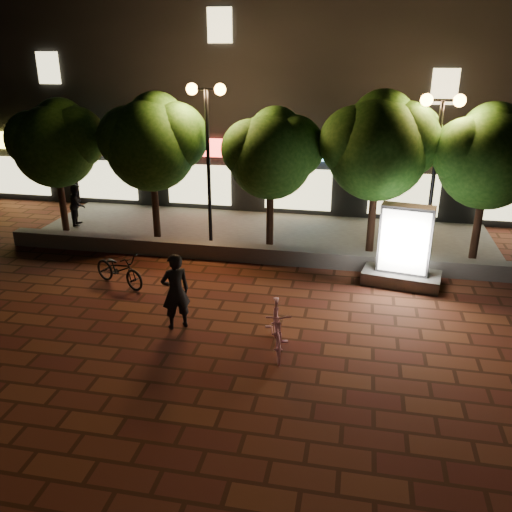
% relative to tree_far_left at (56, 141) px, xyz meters
% --- Properties ---
extents(ground, '(80.00, 80.00, 0.00)m').
position_rel_tree_far_left_xyz_m(ground, '(6.95, -5.46, -3.29)').
color(ground, brown).
rests_on(ground, ground).
extents(retaining_wall, '(16.00, 0.45, 0.50)m').
position_rel_tree_far_left_xyz_m(retaining_wall, '(6.95, -1.46, -3.04)').
color(retaining_wall, slate).
rests_on(retaining_wall, ground).
extents(sidewalk, '(16.00, 5.00, 0.08)m').
position_rel_tree_far_left_xyz_m(sidewalk, '(6.95, 1.04, -3.25)').
color(sidewalk, slate).
rests_on(sidewalk, ground).
extents(building_block, '(28.00, 8.12, 11.30)m').
position_rel_tree_far_left_xyz_m(building_block, '(6.94, 7.53, 1.70)').
color(building_block, black).
rests_on(building_block, ground).
extents(tree_far_left, '(3.36, 2.80, 4.63)m').
position_rel_tree_far_left_xyz_m(tree_far_left, '(0.00, 0.00, 0.00)').
color(tree_far_left, black).
rests_on(tree_far_left, sidewalk).
extents(tree_left, '(3.60, 3.00, 4.89)m').
position_rel_tree_far_left_xyz_m(tree_left, '(3.50, 0.00, 0.15)').
color(tree_left, black).
rests_on(tree_left, sidewalk).
extents(tree_mid, '(3.24, 2.70, 4.50)m').
position_rel_tree_far_left_xyz_m(tree_mid, '(7.50, -0.00, -0.08)').
color(tree_mid, black).
rests_on(tree_mid, sidewalk).
extents(tree_right, '(3.72, 3.10, 5.07)m').
position_rel_tree_far_left_xyz_m(tree_right, '(10.80, 0.00, 0.27)').
color(tree_right, black).
rests_on(tree_right, sidewalk).
extents(tree_far_right, '(3.48, 2.90, 4.76)m').
position_rel_tree_far_left_xyz_m(tree_far_right, '(14.00, 0.00, 0.08)').
color(tree_far_right, black).
rests_on(tree_far_right, sidewalk).
extents(street_lamp_left, '(1.26, 0.36, 5.18)m').
position_rel_tree_far_left_xyz_m(street_lamp_left, '(5.45, -0.26, 0.74)').
color(street_lamp_left, black).
rests_on(street_lamp_left, sidewalk).
extents(street_lamp_right, '(1.26, 0.36, 4.98)m').
position_rel_tree_far_left_xyz_m(street_lamp_right, '(12.45, -0.26, 0.60)').
color(street_lamp_right, black).
rests_on(street_lamp_right, sidewalk).
extents(ad_kiosk, '(2.29, 1.43, 2.31)m').
position_rel_tree_far_left_xyz_m(ad_kiosk, '(11.64, -2.30, -2.36)').
color(ad_kiosk, slate).
rests_on(ad_kiosk, ground).
extents(scooter_pink, '(0.93, 1.94, 1.13)m').
position_rel_tree_far_left_xyz_m(scooter_pink, '(8.72, -6.54, -2.73)').
color(scooter_pink, pink).
rests_on(scooter_pink, ground).
extents(rider, '(0.82, 0.77, 1.89)m').
position_rel_tree_far_left_xyz_m(rider, '(6.21, -5.96, -2.35)').
color(rider, black).
rests_on(rider, ground).
extents(scooter_parked, '(1.96, 1.35, 0.97)m').
position_rel_tree_far_left_xyz_m(scooter_parked, '(3.83, -3.97, -2.81)').
color(scooter_parked, black).
rests_on(scooter_parked, ground).
extents(pedestrian, '(0.76, 0.88, 1.55)m').
position_rel_tree_far_left_xyz_m(pedestrian, '(0.11, 0.64, -2.44)').
color(pedestrian, black).
rests_on(pedestrian, sidewalk).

